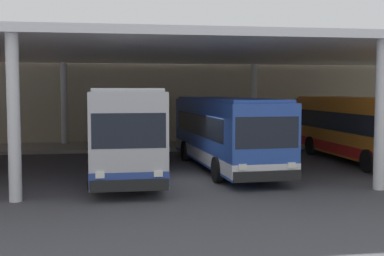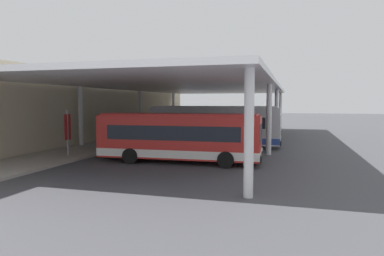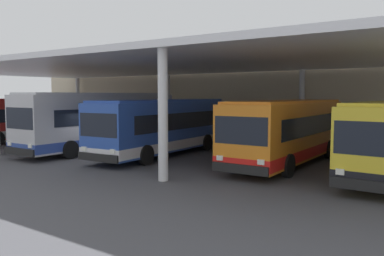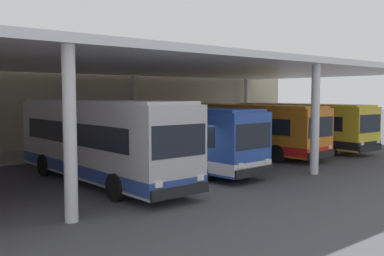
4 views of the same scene
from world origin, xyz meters
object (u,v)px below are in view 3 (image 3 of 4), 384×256
object	(u,v)px
bus_middle_bay	(164,126)
bench_waiting	(321,137)
banner_sign	(105,111)
bus_far_bay	(288,131)
trash_bin	(270,134)
bus_second_bay	(102,121)
bus_nearest_bay	(27,118)

from	to	relation	value
bus_middle_bay	bench_waiting	size ratio (longest dim) A/B	5.92
banner_sign	bus_middle_bay	bearing A→B (deg)	-30.79
bus_far_bay	trash_bin	world-z (taller)	bus_far_bay
bus_second_bay	bus_middle_bay	bearing A→B (deg)	7.11
bus_nearest_bay	banner_sign	size ratio (longest dim) A/B	3.32
bus_far_bay	trash_bin	bearing A→B (deg)	119.67
bus_nearest_bay	bench_waiting	world-z (taller)	bus_nearest_bay
bus_far_bay	bench_waiting	world-z (taller)	bus_far_bay
bus_middle_bay	bench_waiting	distance (m)	10.96
bench_waiting	trash_bin	xyz separation A→B (m)	(-3.55, -0.29, 0.01)
bus_far_bay	banner_sign	xyz separation A→B (m)	(-20.42, 6.78, 0.32)
bus_second_bay	trash_bin	world-z (taller)	bus_second_bay
bench_waiting	trash_bin	world-z (taller)	trash_bin
bus_far_bay	bench_waiting	xyz separation A→B (m)	(-0.64, 7.65, -0.99)
bus_nearest_bay	trash_bin	world-z (taller)	bus_nearest_bay
bus_far_bay	trash_bin	distance (m)	8.53
bus_second_bay	banner_sign	world-z (taller)	bus_second_bay
bench_waiting	trash_bin	distance (m)	3.57
bus_middle_bay	bench_waiting	xyz separation A→B (m)	(6.34, 8.89, -0.99)
bus_nearest_bay	bus_far_bay	world-z (taller)	same
bus_second_bay	banner_sign	size ratio (longest dim) A/B	3.55
banner_sign	bus_second_bay	bearing A→B (deg)	-43.74
bus_far_bay	banner_sign	world-z (taller)	banner_sign
bus_second_bay	bus_middle_bay	world-z (taller)	bus_second_bay
bus_nearest_bay	bus_far_bay	bearing A→B (deg)	3.77
bus_nearest_bay	bus_second_bay	bearing A→B (deg)	-3.08
bus_second_bay	bench_waiting	xyz separation A→B (m)	(10.83, 9.45, -1.18)
bus_middle_bay	trash_bin	size ratio (longest dim) A/B	10.88
bus_middle_bay	trash_bin	xyz separation A→B (m)	(2.79, 8.60, -0.98)
bench_waiting	bus_second_bay	bearing A→B (deg)	-138.90
bus_second_bay	bus_middle_bay	size ratio (longest dim) A/B	1.06
bench_waiting	bus_nearest_bay	bearing A→B (deg)	-155.26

